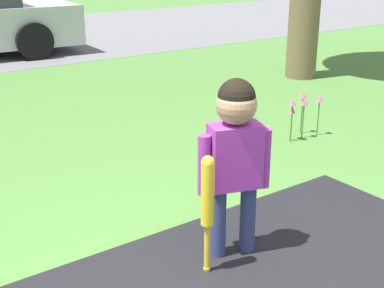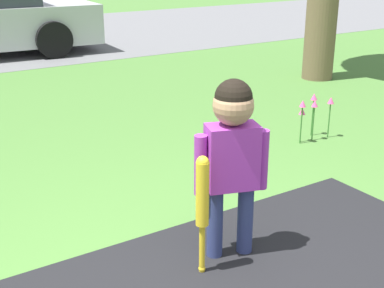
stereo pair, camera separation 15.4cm
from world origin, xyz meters
name	(u,v)px [view 1 (the left image)]	position (x,y,z in m)	size (l,w,h in m)	color
child	(235,144)	(0.59, 0.56, 0.67)	(0.40, 0.24, 1.03)	navy
baseball_bat	(208,199)	(0.35, 0.49, 0.44)	(0.07, 0.07, 0.68)	yellow
flower_bed	(302,105)	(2.39, 1.73, 0.32)	(0.39, 0.19, 0.41)	#38702D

